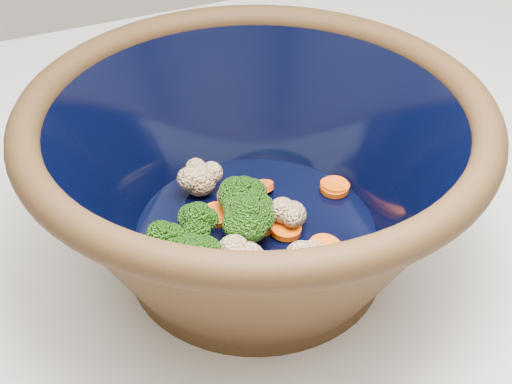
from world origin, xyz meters
The scene contains 2 objects.
mixing_bowl centered at (-0.09, 0.03, 1.00)m, with size 0.44×0.44×0.17m.
vegetable_pile centered at (-0.11, 0.02, 0.96)m, with size 0.22×0.18×0.06m.
Camera 1 is at (-0.29, -0.42, 1.36)m, focal length 50.00 mm.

